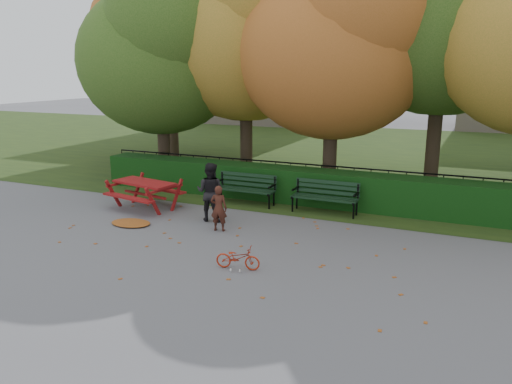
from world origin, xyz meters
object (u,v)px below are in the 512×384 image
at_px(picnic_table, 145,188).
at_px(bicycle, 238,258).
at_px(child, 219,208).
at_px(tree_c, 343,35).
at_px(tree_f, 173,23).
at_px(tree_b, 252,21).
at_px(bench_left, 246,186).
at_px(adult, 210,192).
at_px(tree_a, 164,48).
at_px(bench_right, 326,194).

bearing_deg(picnic_table, bicycle, -23.22).
bearing_deg(child, picnic_table, -28.86).
xyz_separation_m(tree_c, bicycle, (-0.20, -6.81, -4.59)).
bearing_deg(tree_f, tree_c, -22.35).
xyz_separation_m(tree_b, picnic_table, (-1.24, -4.66, -4.80)).
height_order(tree_f, child, tree_f).
bearing_deg(picnic_table, bench_left, 45.12).
relative_size(picnic_table, child, 1.83).
bearing_deg(adult, tree_a, -51.09).
distance_m(tree_c, picnic_table, 7.30).
xyz_separation_m(tree_f, child, (6.29, -8.09, -5.13)).
height_order(child, adult, adult).
xyz_separation_m(bench_left, bicycle, (1.93, -4.55, -0.29)).
height_order(tree_a, tree_b, tree_b).
bearing_deg(bicycle, tree_c, -11.09).
height_order(tree_c, bench_left, tree_c).
height_order(tree_a, picnic_table, tree_a).
xyz_separation_m(tree_b, adult, (1.00, -4.93, -4.64)).
height_order(picnic_table, adult, adult).
distance_m(tree_a, tree_c, 6.04).
xyz_separation_m(tree_a, bicycle, (5.82, -6.43, -4.29)).
distance_m(bench_left, bicycle, 4.95).
height_order(picnic_table, bicycle, picnic_table).
bearing_deg(child, tree_a, -56.22).
height_order(tree_f, bench_right, tree_f).
xyz_separation_m(bench_right, adult, (-2.54, -1.88, 0.25)).
height_order(tree_b, picnic_table, tree_b).
distance_m(bench_right, child, 3.21).
bearing_deg(bench_right, tree_b, 139.33).
distance_m(tree_f, picnic_table, 9.43).
bearing_deg(picnic_table, tree_f, 126.66).
distance_m(bench_right, adult, 3.17).
height_order(tree_a, bicycle, tree_a).
bearing_deg(bench_left, bench_right, 0.00).
distance_m(picnic_table, adult, 2.27).
relative_size(tree_f, child, 8.13).
xyz_separation_m(tree_b, bicycle, (3.07, -7.59, -5.17)).
height_order(tree_c, adult, tree_c).
distance_m(tree_a, adult, 6.50).
bearing_deg(adult, tree_f, -58.51).
bearing_deg(tree_b, child, -74.00).
height_order(tree_b, bench_left, tree_b).
relative_size(picnic_table, bicycle, 2.31).
distance_m(tree_a, bench_right, 7.69).
relative_size(tree_a, child, 6.63).
distance_m(child, adult, 0.92).
relative_size(tree_f, picnic_table, 4.45).
relative_size(tree_c, bicycle, 8.97).
bearing_deg(bench_left, picnic_table, -145.83).
bearing_deg(bench_right, picnic_table, -161.30).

